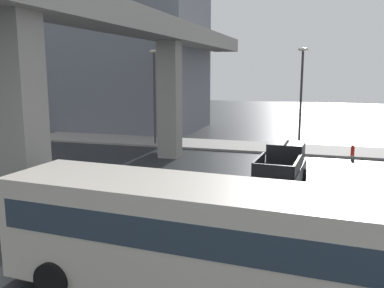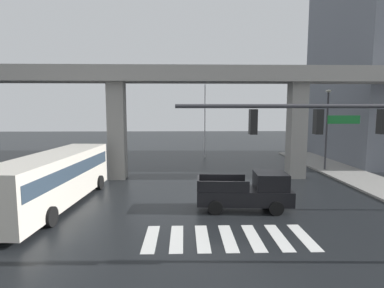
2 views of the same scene
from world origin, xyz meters
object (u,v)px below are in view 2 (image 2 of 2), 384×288
at_px(pickup_truck, 249,192).
at_px(city_bus, 54,177).
at_px(street_lamp_mid_block, 327,120).
at_px(flagpole, 206,105).
at_px(street_lamp_far_north, 288,117).

height_order(pickup_truck, city_bus, city_bus).
bearing_deg(street_lamp_mid_block, flagpole, 142.37).
distance_m(street_lamp_far_north, flagpole, 10.61).
height_order(pickup_truck, street_lamp_mid_block, street_lamp_mid_block).
bearing_deg(city_bus, pickup_truck, -4.49).
relative_size(pickup_truck, street_lamp_mid_block, 0.72).
bearing_deg(city_bus, street_lamp_mid_block, 25.48).
bearing_deg(street_lamp_far_north, flagpole, -167.01).
xyz_separation_m(pickup_truck, street_lamp_mid_block, (9.14, 10.42, 3.57)).
relative_size(city_bus, street_lamp_mid_block, 1.51).
bearing_deg(pickup_truck, street_lamp_far_north, 66.14).
distance_m(street_lamp_mid_block, flagpole, 13.01).
bearing_deg(street_lamp_far_north, city_bus, -135.35).
relative_size(city_bus, street_lamp_far_north, 1.51).
height_order(street_lamp_far_north, flagpole, flagpole).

